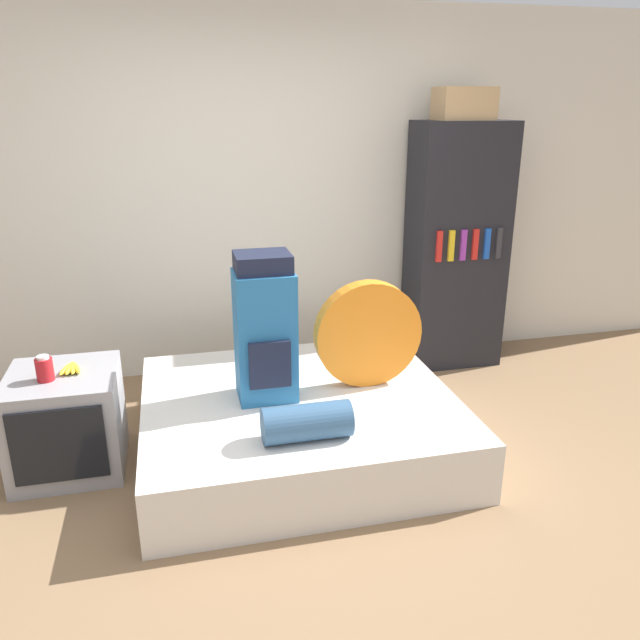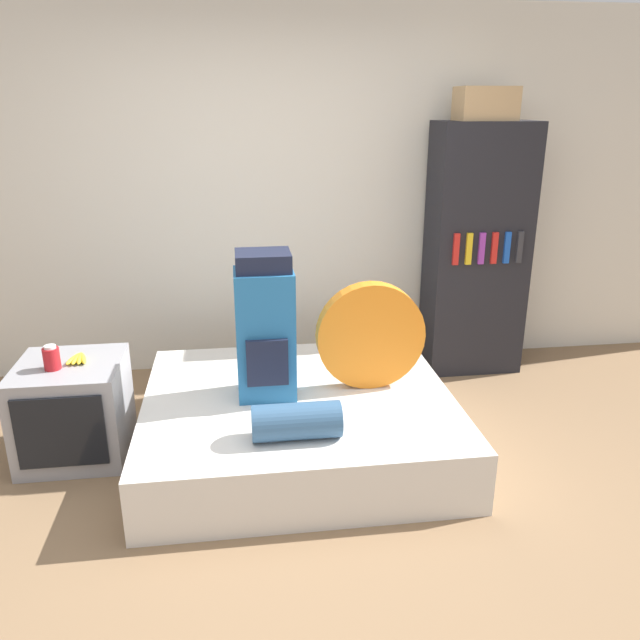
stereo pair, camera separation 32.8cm
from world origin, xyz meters
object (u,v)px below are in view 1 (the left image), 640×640
Objects in this scene: tent_bag at (368,334)px; cardboard_box at (464,104)px; sleeping_roll at (307,422)px; canister at (45,369)px; backpack at (265,329)px; television at (67,421)px; bookshelf at (456,248)px.

tent_bag is 1.84m from cardboard_box.
sleeping_roll is (-0.49, -0.56, -0.22)m from tent_bag.
backpack is at bearing -0.52° from canister.
tent_bag is 1.75m from television.
tent_bag is 1.06× the size of television.
bookshelf is 4.68× the size of cardboard_box.
television is 0.36m from canister.
backpack is at bearing -148.16° from bookshelf.
bookshelf is (1.48, 1.52, 0.47)m from sleeping_roll.
bookshelf reaches higher than television.
canister is (-1.28, 0.54, 0.19)m from sleeping_roll.
sleeping_roll is at bearing -131.36° from tent_bag.
backpack reaches higher than canister.
backpack reaches higher than television.
bookshelf is at bearing 31.84° from backpack.
cardboard_box is (0.96, 0.93, 1.27)m from tent_bag.
tent_bag is 0.77m from sleeping_roll.
television is (-1.22, 0.60, -0.16)m from sleeping_roll.
canister is (-1.16, 0.01, -0.12)m from backpack.
tent_bag is at bearing -1.35° from television.
television is (-1.71, 0.04, -0.38)m from tent_bag.
television reaches higher than sleeping_roll.
cardboard_box reaches higher than tent_bag.
tent_bag is at bearing 2.82° from backpack.
cardboard_box is at bearing -136.91° from bookshelf.
backpack is 1.40× the size of television.
backpack is 1.89m from bookshelf.
cardboard_box is (1.57, 0.96, 1.18)m from backpack.
tent_bag is at bearing -135.81° from cardboard_box.
canister is at bearing -160.77° from cardboard_box.
canister is 0.08× the size of bookshelf.
backpack is at bearing -3.65° from television.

